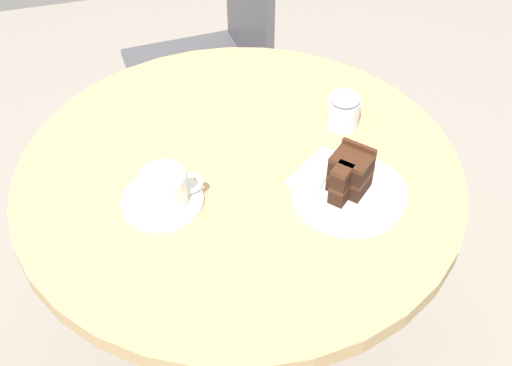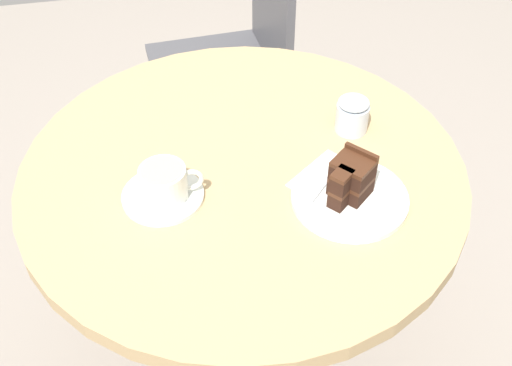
{
  "view_description": "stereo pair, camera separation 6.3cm",
  "coord_description": "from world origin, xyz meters",
  "px_view_note": "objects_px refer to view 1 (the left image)",
  "views": [
    {
      "loc": [
        -0.22,
        -0.88,
        1.57
      ],
      "look_at": [
        0.01,
        -0.09,
        0.78
      ],
      "focal_mm": 45.0,
      "sensor_mm": 36.0,
      "label": 1
    },
    {
      "loc": [
        -0.15,
        -0.9,
        1.57
      ],
      "look_at": [
        0.01,
        -0.09,
        0.78
      ],
      "focal_mm": 45.0,
      "sensor_mm": 36.0,
      "label": 2
    }
  ],
  "objects_px": {
    "teaspoon": "(156,217)",
    "cake_plate": "(349,193)",
    "saucer": "(162,201)",
    "napkin": "(337,180)",
    "coffee_cup": "(164,188)",
    "fork": "(330,169)",
    "cake_slice": "(349,174)",
    "sugar_pot": "(344,110)",
    "cafe_chair": "(220,49)"
  },
  "relations": [
    {
      "from": "teaspoon",
      "to": "saucer",
      "type": "bearing_deg",
      "value": -120.18
    },
    {
      "from": "teaspoon",
      "to": "fork",
      "type": "distance_m",
      "value": 0.34
    },
    {
      "from": "cake_plate",
      "to": "napkin",
      "type": "distance_m",
      "value": 0.04
    },
    {
      "from": "coffee_cup",
      "to": "cake_plate",
      "type": "distance_m",
      "value": 0.33
    },
    {
      "from": "saucer",
      "to": "fork",
      "type": "distance_m",
      "value": 0.32
    },
    {
      "from": "cake_plate",
      "to": "napkin",
      "type": "relative_size",
      "value": 1.1
    },
    {
      "from": "coffee_cup",
      "to": "cake_slice",
      "type": "xyz_separation_m",
      "value": [
        0.32,
        -0.06,
        0.01
      ]
    },
    {
      "from": "cake_plate",
      "to": "cake_slice",
      "type": "relative_size",
      "value": 2.23
    },
    {
      "from": "teaspoon",
      "to": "cake_slice",
      "type": "height_order",
      "value": "cake_slice"
    },
    {
      "from": "saucer",
      "to": "cake_slice",
      "type": "bearing_deg",
      "value": -12.01
    },
    {
      "from": "fork",
      "to": "saucer",
      "type": "bearing_deg",
      "value": 130.57
    },
    {
      "from": "cafe_chair",
      "to": "sugar_pot",
      "type": "distance_m",
      "value": 0.73
    },
    {
      "from": "cake_slice",
      "to": "cake_plate",
      "type": "bearing_deg",
      "value": -66.19
    },
    {
      "from": "teaspoon",
      "to": "cake_plate",
      "type": "height_order",
      "value": "teaspoon"
    },
    {
      "from": "napkin",
      "to": "fork",
      "type": "bearing_deg",
      "value": 106.13
    },
    {
      "from": "saucer",
      "to": "cake_slice",
      "type": "xyz_separation_m",
      "value": [
        0.33,
        -0.07,
        0.05
      ]
    },
    {
      "from": "saucer",
      "to": "sugar_pot",
      "type": "height_order",
      "value": "sugar_pot"
    },
    {
      "from": "cake_plate",
      "to": "sugar_pot",
      "type": "bearing_deg",
      "value": 71.87
    },
    {
      "from": "coffee_cup",
      "to": "napkin",
      "type": "distance_m",
      "value": 0.32
    },
    {
      "from": "teaspoon",
      "to": "napkin",
      "type": "relative_size",
      "value": 0.56
    },
    {
      "from": "sugar_pot",
      "to": "napkin",
      "type": "bearing_deg",
      "value": -114.77
    },
    {
      "from": "teaspoon",
      "to": "napkin",
      "type": "distance_m",
      "value": 0.34
    },
    {
      "from": "cake_slice",
      "to": "napkin",
      "type": "height_order",
      "value": "cake_slice"
    },
    {
      "from": "saucer",
      "to": "napkin",
      "type": "xyz_separation_m",
      "value": [
        0.32,
        -0.03,
        -0.0
      ]
    },
    {
      "from": "coffee_cup",
      "to": "teaspoon",
      "type": "relative_size",
      "value": 1.06
    },
    {
      "from": "fork",
      "to": "cafe_chair",
      "type": "xyz_separation_m",
      "value": [
        -0.03,
        0.81,
        -0.23
      ]
    },
    {
      "from": "saucer",
      "to": "napkin",
      "type": "height_order",
      "value": "saucer"
    },
    {
      "from": "saucer",
      "to": "napkin",
      "type": "bearing_deg",
      "value": -5.74
    },
    {
      "from": "saucer",
      "to": "napkin",
      "type": "distance_m",
      "value": 0.33
    },
    {
      "from": "saucer",
      "to": "coffee_cup",
      "type": "bearing_deg",
      "value": -50.96
    },
    {
      "from": "teaspoon",
      "to": "cake_plate",
      "type": "xyz_separation_m",
      "value": [
        0.35,
        -0.03,
        -0.01
      ]
    },
    {
      "from": "sugar_pot",
      "to": "cake_plate",
      "type": "bearing_deg",
      "value": -108.13
    },
    {
      "from": "coffee_cup",
      "to": "sugar_pot",
      "type": "relative_size",
      "value": 1.49
    },
    {
      "from": "fork",
      "to": "cafe_chair",
      "type": "height_order",
      "value": "cafe_chair"
    },
    {
      "from": "cake_plate",
      "to": "sugar_pot",
      "type": "relative_size",
      "value": 2.77
    },
    {
      "from": "napkin",
      "to": "cafe_chair",
      "type": "height_order",
      "value": "cafe_chair"
    },
    {
      "from": "teaspoon",
      "to": "fork",
      "type": "relative_size",
      "value": 0.88
    },
    {
      "from": "napkin",
      "to": "sugar_pot",
      "type": "xyz_separation_m",
      "value": [
        0.07,
        0.15,
        0.04
      ]
    },
    {
      "from": "teaspoon",
      "to": "coffee_cup",
      "type": "bearing_deg",
      "value": -131.16
    },
    {
      "from": "saucer",
      "to": "teaspoon",
      "type": "bearing_deg",
      "value": -112.86
    },
    {
      "from": "saucer",
      "to": "teaspoon",
      "type": "height_order",
      "value": "teaspoon"
    },
    {
      "from": "saucer",
      "to": "cake_slice",
      "type": "relative_size",
      "value": 1.57
    },
    {
      "from": "cake_slice",
      "to": "fork",
      "type": "distance_m",
      "value": 0.07
    },
    {
      "from": "cafe_chair",
      "to": "saucer",
      "type": "bearing_deg",
      "value": -23.5
    },
    {
      "from": "cake_plate",
      "to": "cake_slice",
      "type": "distance_m",
      "value": 0.04
    },
    {
      "from": "cake_slice",
      "to": "fork",
      "type": "height_order",
      "value": "cake_slice"
    },
    {
      "from": "coffee_cup",
      "to": "fork",
      "type": "relative_size",
      "value": 0.94
    },
    {
      "from": "cake_plate",
      "to": "saucer",
      "type": "bearing_deg",
      "value": 167.32
    },
    {
      "from": "coffee_cup",
      "to": "cafe_chair",
      "type": "bearing_deg",
      "value": 70.61
    },
    {
      "from": "teaspoon",
      "to": "sugar_pot",
      "type": "bearing_deg",
      "value": -165.53
    }
  ]
}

